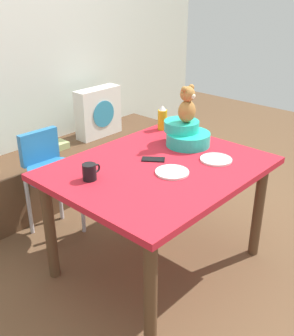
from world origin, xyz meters
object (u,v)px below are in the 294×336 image
(highchair, at_px, (51,171))
(infant_seat_teal, at_px, (186,135))
(book_stack, at_px, (56,146))
(cell_phone, at_px, (153,159))
(pillow_floral_right, at_px, (98,112))
(ketchup_bottle, at_px, (162,118))
(teddy_bear, at_px, (187,105))
(dinner_plate_far, at_px, (216,160))
(dinner_plate_near, at_px, (172,172))
(dining_table, at_px, (159,179))
(coffee_mug, at_px, (90,172))

(highchair, height_order, infant_seat_teal, infant_seat_teal)
(book_stack, relative_size, cell_phone, 1.39)
(infant_seat_teal, bearing_deg, pillow_floral_right, 79.54)
(highchair, relative_size, ketchup_bottle, 4.27)
(book_stack, relative_size, ketchup_bottle, 1.08)
(highchair, distance_m, cell_phone, 0.82)
(teddy_bear, distance_m, dinner_plate_far, 0.42)
(teddy_bear, height_order, dinner_plate_near, teddy_bear)
(pillow_floral_right, relative_size, teddy_bear, 1.76)
(book_stack, bearing_deg, infant_seat_teal, -77.26)
(dinner_plate_near, bearing_deg, highchair, 101.94)
(book_stack, distance_m, dinner_plate_far, 1.51)
(dining_table, distance_m, infant_seat_teal, 0.43)
(dining_table, height_order, teddy_bear, teddy_bear)
(dining_table, xyz_separation_m, dinner_plate_far, (0.30, -0.22, 0.10))
(book_stack, relative_size, teddy_bear, 0.80)
(infant_seat_teal, distance_m, dinner_plate_far, 0.33)
(infant_seat_teal, bearing_deg, highchair, 130.09)
(cell_phone, bearing_deg, coffee_mug, 132.63)
(teddy_bear, height_order, ketchup_bottle, teddy_bear)
(book_stack, distance_m, cell_phone, 1.21)
(coffee_mug, height_order, dinner_plate_far, coffee_mug)
(teddy_bear, bearing_deg, ketchup_bottle, 68.17)
(infant_seat_teal, bearing_deg, dining_table, -166.43)
(dinner_plate_near, bearing_deg, pillow_floral_right, 65.37)
(pillow_floral_right, bearing_deg, highchair, -153.40)
(pillow_floral_right, xyz_separation_m, coffee_mug, (-1.01, -1.08, 0.11))
(pillow_floral_right, bearing_deg, book_stack, 177.49)
(cell_phone, bearing_deg, infant_seat_teal, -34.64)
(pillow_floral_right, bearing_deg, dinner_plate_near, -114.63)
(book_stack, relative_size, coffee_mug, 1.67)
(pillow_floral_right, xyz_separation_m, book_stack, (-0.48, 0.02, -0.19))
(book_stack, height_order, cell_phone, cell_phone)
(infant_seat_teal, relative_size, teddy_bear, 1.32)
(dining_table, height_order, infant_seat_teal, infant_seat_teal)
(pillow_floral_right, distance_m, infant_seat_teal, 1.18)
(book_stack, distance_m, dining_table, 1.28)
(ketchup_bottle, bearing_deg, dinner_plate_far, -108.99)
(ketchup_bottle, bearing_deg, pillow_floral_right, 84.23)
(highchair, bearing_deg, pillow_floral_right, 26.60)
(pillow_floral_right, height_order, dining_table, pillow_floral_right)
(highchair, xyz_separation_m, dinner_plate_far, (0.53, -1.04, 0.22))
(infant_seat_teal, distance_m, dinner_plate_near, 0.48)
(dinner_plate_far, bearing_deg, ketchup_bottle, 71.01)
(highchair, bearing_deg, dinner_plate_near, -78.06)
(infant_seat_teal, height_order, dinner_plate_far, infant_seat_teal)
(book_stack, height_order, ketchup_bottle, ketchup_bottle)
(dining_table, height_order, dinner_plate_near, dinner_plate_near)
(coffee_mug, bearing_deg, ketchup_bottle, 15.16)
(book_stack, bearing_deg, coffee_mug, -115.64)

